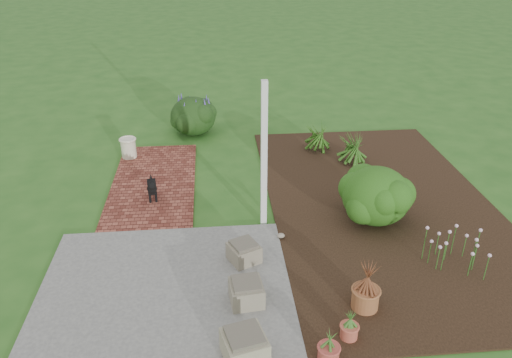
{
  "coord_description": "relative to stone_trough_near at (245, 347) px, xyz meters",
  "views": [
    {
      "loc": [
        -0.49,
        -7.08,
        4.59
      ],
      "look_at": [
        0.2,
        0.4,
        0.7
      ],
      "focal_mm": 35.0,
      "sensor_mm": 36.0,
      "label": 1
    }
  ],
  "objects": [
    {
      "name": "stone_trough_far",
      "position": [
        0.13,
        1.88,
        -0.02
      ],
      "size": [
        0.54,
        0.54,
        0.27
      ],
      "primitive_type": "cube",
      "rotation": [
        0.0,
        0.0,
        0.43
      ],
      "color": "#736C55",
      "rests_on": "concrete_patio"
    },
    {
      "name": "agapanthus_clump_front",
      "position": [
        2.02,
        5.86,
        0.19
      ],
      "size": [
        0.84,
        0.84,
        0.71
      ],
      "primitive_type": null,
      "rotation": [
        0.0,
        0.0,
        -0.05
      ],
      "color": "#17370A",
      "rests_on": "garden_bed"
    },
    {
      "name": "brick_path",
      "position": [
        -1.47,
        4.6,
        -0.18
      ],
      "size": [
        1.6,
        3.5,
        0.04
      ],
      "primitive_type": "cube",
      "color": "#5C261D",
      "rests_on": "ground"
    },
    {
      "name": "purple_flowering_bush",
      "position": [
        -0.72,
        7.17,
        0.26
      ],
      "size": [
        1.17,
        1.17,
        0.92
      ],
      "primitive_type": "ellipsoid",
      "rotation": [
        0.0,
        0.0,
        0.09
      ],
      "color": "black",
      "rests_on": "ground"
    },
    {
      "name": "terracotta_pot_bronze",
      "position": [
        1.65,
        0.72,
        -0.02
      ],
      "size": [
        0.41,
        0.41,
        0.29
      ],
      "primitive_type": "cylinder",
      "rotation": [
        0.0,
        0.0,
        -0.15
      ],
      "color": "#945832",
      "rests_on": "garden_bed"
    },
    {
      "name": "pink_flower_patch",
      "position": [
        3.07,
        1.49,
        0.14
      ],
      "size": [
        1.21,
        1.21,
        0.63
      ],
      "primitive_type": null,
      "rotation": [
        0.0,
        0.0,
        0.28
      ],
      "color": "#113D0F",
      "rests_on": "garden_bed"
    },
    {
      "name": "ground",
      "position": [
        0.23,
        2.85,
        -0.2
      ],
      "size": [
        80.0,
        80.0,
        0.0
      ],
      "primitive_type": "plane",
      "color": "#285B1C",
      "rests_on": "ground"
    },
    {
      "name": "stone_trough_mid",
      "position": [
        0.09,
        0.96,
        -0.02
      ],
      "size": [
        0.48,
        0.48,
        0.29
      ],
      "primitive_type": "cube",
      "rotation": [
        0.0,
        0.0,
        0.1
      ],
      "color": "#796F5C",
      "rests_on": "concrete_patio"
    },
    {
      "name": "cream_ceramic_urn",
      "position": [
        -2.09,
        5.81,
        0.05
      ],
      "size": [
        0.36,
        0.36,
        0.42
      ],
      "primitive_type": "cylinder",
      "rotation": [
        0.0,
        0.0,
        -0.14
      ],
      "color": "beige",
      "rests_on": "brick_path"
    },
    {
      "name": "terracotta_pot_small_right",
      "position": [
        0.97,
        -0.13,
        -0.06
      ],
      "size": [
        0.3,
        0.3,
        0.21
      ],
      "primitive_type": "cylinder",
      "rotation": [
        0.0,
        0.0,
        -0.23
      ],
      "color": "#B2453C",
      "rests_on": "garden_bed"
    },
    {
      "name": "evergreen_shrub",
      "position": [
        2.43,
        2.86,
        0.32
      ],
      "size": [
        1.46,
        1.46,
        0.98
      ],
      "primitive_type": "ellipsoid",
      "rotation": [
        0.0,
        0.0,
        -0.32
      ],
      "color": "#1E420F",
      "rests_on": "garden_bed"
    },
    {
      "name": "concrete_patio",
      "position": [
        -1.02,
        1.1,
        -0.18
      ],
      "size": [
        3.5,
        3.5,
        0.04
      ],
      "primitive_type": "cube",
      "color": "#626260",
      "rests_on": "ground"
    },
    {
      "name": "garden_bed",
      "position": [
        2.73,
        3.35,
        -0.19
      ],
      "size": [
        4.0,
        7.0,
        0.03
      ],
      "primitive_type": "cube",
      "color": "black",
      "rests_on": "ground"
    },
    {
      "name": "terracotta_pot_small_left",
      "position": [
        1.3,
        0.21,
        -0.08
      ],
      "size": [
        0.26,
        0.26,
        0.18
      ],
      "primitive_type": "cylinder",
      "rotation": [
        0.0,
        0.0,
        -0.19
      ],
      "color": "#B8533E",
      "rests_on": "garden_bed"
    },
    {
      "name": "black_dog",
      "position": [
        -1.41,
        3.86,
        0.11
      ],
      "size": [
        0.2,
        0.53,
        0.45
      ],
      "rotation": [
        0.0,
        0.0,
        0.14
      ],
      "color": "black",
      "rests_on": "brick_path"
    },
    {
      "name": "agapanthus_clump_back",
      "position": [
        2.62,
        5.1,
        0.22
      ],
      "size": [
        0.97,
        0.97,
        0.77
      ],
      "primitive_type": null,
      "rotation": [
        0.0,
        0.0,
        0.14
      ],
      "color": "#173E0D",
      "rests_on": "garden_bed"
    },
    {
      "name": "veranda_post",
      "position": [
        0.53,
        2.95,
        1.05
      ],
      "size": [
        0.1,
        0.1,
        2.5
      ],
      "primitive_type": "cube",
      "color": "white",
      "rests_on": "ground"
    },
    {
      "name": "stone_trough_near",
      "position": [
        0.0,
        0.0,
        0.0
      ],
      "size": [
        0.58,
        0.58,
        0.32
      ],
      "primitive_type": "cube",
      "rotation": [
        0.0,
        0.0,
        0.25
      ],
      "color": "gray",
      "rests_on": "concrete_patio"
    }
  ]
}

